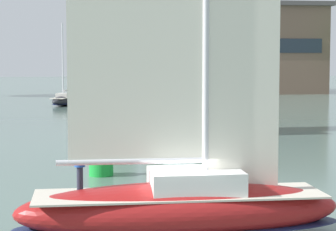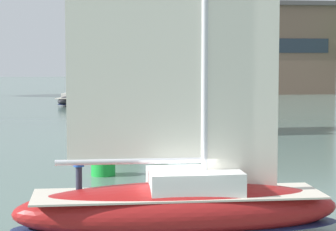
{
  "view_description": "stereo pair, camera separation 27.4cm",
  "coord_description": "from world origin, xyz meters",
  "px_view_note": "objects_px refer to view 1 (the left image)",
  "views": [
    {
      "loc": [
        -2.79,
        -20.22,
        5.64
      ],
      "look_at": [
        0.0,
        3.0,
        3.63
      ],
      "focal_mm": 70.0,
      "sensor_mm": 36.0,
      "label": 1
    },
    {
      "loc": [
        -2.52,
        -20.25,
        5.64
      ],
      "look_at": [
        0.0,
        3.0,
        3.63
      ],
      "focal_mm": 70.0,
      "sensor_mm": 36.0,
      "label": 2
    }
  ],
  "objects_px": {
    "sailboat_moored_far_slip": "(180,121)",
    "channel_buoy": "(101,158)",
    "sailboat_moored_near_marina": "(65,100)",
    "sailboat_main": "(180,202)",
    "tree_shore_center": "(113,25)"
  },
  "relations": [
    {
      "from": "tree_shore_center",
      "to": "channel_buoy",
      "type": "relative_size",
      "value": 7.5
    },
    {
      "from": "tree_shore_center",
      "to": "sailboat_main",
      "type": "height_order",
      "value": "tree_shore_center"
    },
    {
      "from": "tree_shore_center",
      "to": "sailboat_main",
      "type": "distance_m",
      "value": 87.64
    },
    {
      "from": "sailboat_main",
      "to": "sailboat_moored_near_marina",
      "type": "bearing_deg",
      "value": 95.45
    },
    {
      "from": "sailboat_moored_near_marina",
      "to": "sailboat_main",
      "type": "bearing_deg",
      "value": -84.55
    },
    {
      "from": "sailboat_moored_near_marina",
      "to": "channel_buoy",
      "type": "bearing_deg",
      "value": -85.9
    },
    {
      "from": "tree_shore_center",
      "to": "sailboat_moored_far_slip",
      "type": "bearing_deg",
      "value": -87.15
    },
    {
      "from": "sailboat_moored_far_slip",
      "to": "channel_buoy",
      "type": "xyz_separation_m",
      "value": [
        -6.29,
        -17.5,
        -0.12
      ]
    },
    {
      "from": "sailboat_main",
      "to": "sailboat_moored_far_slip",
      "type": "height_order",
      "value": "sailboat_main"
    },
    {
      "from": "sailboat_main",
      "to": "channel_buoy",
      "type": "relative_size",
      "value": 6.76
    },
    {
      "from": "sailboat_moored_far_slip",
      "to": "sailboat_main",
      "type": "bearing_deg",
      "value": -97.88
    },
    {
      "from": "sailboat_main",
      "to": "sailboat_moored_far_slip",
      "type": "relative_size",
      "value": 1.2
    },
    {
      "from": "sailboat_moored_near_marina",
      "to": "sailboat_moored_far_slip",
      "type": "xyz_separation_m",
      "value": [
        9.86,
        -32.36,
        0.28
      ]
    },
    {
      "from": "tree_shore_center",
      "to": "channel_buoy",
      "type": "xyz_separation_m",
      "value": [
        -3.4,
        -75.57,
        -10.35
      ]
    },
    {
      "from": "sailboat_main",
      "to": "sailboat_moored_near_marina",
      "type": "distance_m",
      "value": 61.63
    }
  ]
}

